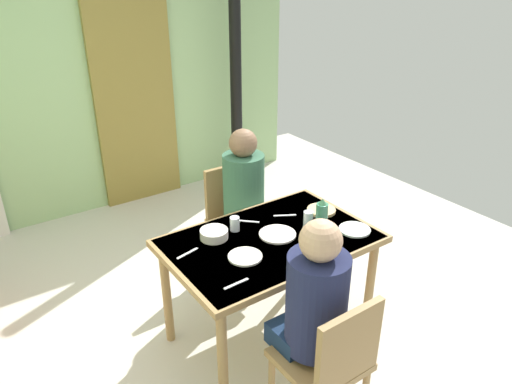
{
  "coord_description": "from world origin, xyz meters",
  "views": [
    {
      "loc": [
        -1.19,
        -2.18,
        2.24
      ],
      "look_at": [
        0.3,
        -0.05,
        1.0
      ],
      "focal_mm": 33.44,
      "sensor_mm": 36.0,
      "label": 1
    }
  ],
  "objects_px": {
    "dining_table": "(270,250)",
    "person_far_diner": "(245,188)",
    "chair_far_diner": "(235,215)",
    "person_near_diner": "(315,300)",
    "water_bottle_green_near": "(321,220)",
    "serving_bowl_center": "(214,234)",
    "chair_near_diner": "(330,361)"
  },
  "relations": [
    {
      "from": "person_near_diner",
      "to": "serving_bowl_center",
      "type": "height_order",
      "value": "person_near_diner"
    },
    {
      "from": "dining_table",
      "to": "chair_far_diner",
      "type": "relative_size",
      "value": 1.44
    },
    {
      "from": "chair_near_diner",
      "to": "chair_far_diner",
      "type": "height_order",
      "value": "same"
    },
    {
      "from": "chair_far_diner",
      "to": "person_near_diner",
      "type": "relative_size",
      "value": 1.13
    },
    {
      "from": "chair_near_diner",
      "to": "serving_bowl_center",
      "type": "distance_m",
      "value": 1.0
    },
    {
      "from": "person_near_diner",
      "to": "serving_bowl_center",
      "type": "xyz_separation_m",
      "value": [
        -0.08,
        0.82,
        -0.01
      ]
    },
    {
      "from": "chair_near_diner",
      "to": "dining_table",
      "type": "bearing_deg",
      "value": 75.49
    },
    {
      "from": "chair_near_diner",
      "to": "person_far_diner",
      "type": "xyz_separation_m",
      "value": [
        0.43,
        1.38,
        0.28
      ]
    },
    {
      "from": "person_far_diner",
      "to": "dining_table",
      "type": "bearing_deg",
      "value": 69.63
    },
    {
      "from": "water_bottle_green_near",
      "to": "person_far_diner",
      "type": "bearing_deg",
      "value": 91.38
    },
    {
      "from": "person_near_diner",
      "to": "person_far_diner",
      "type": "bearing_deg",
      "value": 71.05
    },
    {
      "from": "chair_near_diner",
      "to": "chair_far_diner",
      "type": "bearing_deg",
      "value": 74.26
    },
    {
      "from": "chair_far_diner",
      "to": "water_bottle_green_near",
      "type": "bearing_deg",
      "value": 91.18
    },
    {
      "from": "chair_near_diner",
      "to": "person_far_diner",
      "type": "bearing_deg",
      "value": 72.8
    },
    {
      "from": "person_near_diner",
      "to": "water_bottle_green_near",
      "type": "relative_size",
      "value": 2.93
    },
    {
      "from": "person_near_diner",
      "to": "chair_far_diner",
      "type": "bearing_deg",
      "value": 72.8
    },
    {
      "from": "water_bottle_green_near",
      "to": "serving_bowl_center",
      "type": "xyz_separation_m",
      "value": [
        -0.53,
        0.36,
        -0.1
      ]
    },
    {
      "from": "person_far_diner",
      "to": "water_bottle_green_near",
      "type": "distance_m",
      "value": 0.8
    },
    {
      "from": "dining_table",
      "to": "person_far_diner",
      "type": "height_order",
      "value": "person_far_diner"
    },
    {
      "from": "person_far_diner",
      "to": "water_bottle_green_near",
      "type": "relative_size",
      "value": 2.93
    },
    {
      "from": "dining_table",
      "to": "water_bottle_green_near",
      "type": "distance_m",
      "value": 0.37
    },
    {
      "from": "serving_bowl_center",
      "to": "chair_near_diner",
      "type": "bearing_deg",
      "value": -85.32
    },
    {
      "from": "person_far_diner",
      "to": "serving_bowl_center",
      "type": "xyz_separation_m",
      "value": [
        -0.51,
        -0.43,
        -0.01
      ]
    },
    {
      "from": "dining_table",
      "to": "serving_bowl_center",
      "type": "xyz_separation_m",
      "value": [
        -0.28,
        0.2,
        0.11
      ]
    },
    {
      "from": "water_bottle_green_near",
      "to": "chair_near_diner",
      "type": "bearing_deg",
      "value": -127.07
    },
    {
      "from": "chair_far_diner",
      "to": "person_far_diner",
      "type": "xyz_separation_m",
      "value": [
        -0.0,
        -0.14,
        0.28
      ]
    },
    {
      "from": "chair_far_diner",
      "to": "serving_bowl_center",
      "type": "relative_size",
      "value": 5.12
    },
    {
      "from": "water_bottle_green_near",
      "to": "serving_bowl_center",
      "type": "distance_m",
      "value": 0.65
    },
    {
      "from": "person_near_diner",
      "to": "person_far_diner",
      "type": "xyz_separation_m",
      "value": [
        0.43,
        1.25,
        0.0
      ]
    },
    {
      "from": "person_near_diner",
      "to": "person_far_diner",
      "type": "height_order",
      "value": "same"
    },
    {
      "from": "person_far_diner",
      "to": "serving_bowl_center",
      "type": "relative_size",
      "value": 4.53
    },
    {
      "from": "chair_far_diner",
      "to": "person_far_diner",
      "type": "distance_m",
      "value": 0.31
    }
  ]
}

